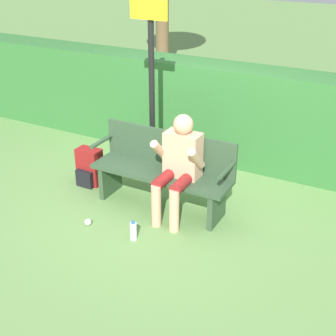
{
  "coord_description": "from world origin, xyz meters",
  "views": [
    {
      "loc": [
        2.31,
        -4.15,
        2.87
      ],
      "look_at": [
        0.15,
        -0.1,
        0.59
      ],
      "focal_mm": 50.0,
      "sensor_mm": 36.0,
      "label": 1
    }
  ],
  "objects_px": {
    "person_seated": "(179,162)",
    "signpost": "(151,82)",
    "backpack": "(89,168)",
    "park_bench": "(163,170)",
    "water_bottle": "(133,231)"
  },
  "relations": [
    {
      "from": "person_seated",
      "to": "signpost",
      "type": "height_order",
      "value": "signpost"
    },
    {
      "from": "person_seated",
      "to": "backpack",
      "type": "height_order",
      "value": "person_seated"
    },
    {
      "from": "person_seated",
      "to": "backpack",
      "type": "distance_m",
      "value": 1.42
    },
    {
      "from": "park_bench",
      "to": "water_bottle",
      "type": "xyz_separation_m",
      "value": [
        0.07,
        -0.78,
        -0.36
      ]
    },
    {
      "from": "person_seated",
      "to": "backpack",
      "type": "relative_size",
      "value": 2.47
    },
    {
      "from": "park_bench",
      "to": "signpost",
      "type": "relative_size",
      "value": 0.72
    },
    {
      "from": "backpack",
      "to": "signpost",
      "type": "distance_m",
      "value": 1.37
    },
    {
      "from": "park_bench",
      "to": "backpack",
      "type": "height_order",
      "value": "park_bench"
    },
    {
      "from": "park_bench",
      "to": "backpack",
      "type": "distance_m",
      "value": 1.11
    },
    {
      "from": "park_bench",
      "to": "backpack",
      "type": "xyz_separation_m",
      "value": [
        -1.08,
        0.01,
        -0.23
      ]
    },
    {
      "from": "backpack",
      "to": "signpost",
      "type": "xyz_separation_m",
      "value": [
        0.69,
        0.42,
        1.1
      ]
    },
    {
      "from": "backpack",
      "to": "person_seated",
      "type": "bearing_deg",
      "value": -5.59
    },
    {
      "from": "signpost",
      "to": "person_seated",
      "type": "bearing_deg",
      "value": -40.24
    },
    {
      "from": "park_bench",
      "to": "water_bottle",
      "type": "bearing_deg",
      "value": -84.9
    },
    {
      "from": "water_bottle",
      "to": "park_bench",
      "type": "bearing_deg",
      "value": 95.1
    }
  ]
}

